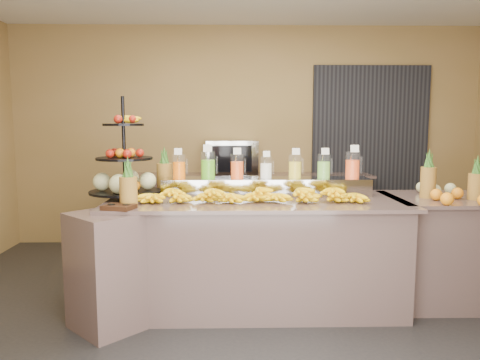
{
  "coord_description": "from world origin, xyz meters",
  "views": [
    {
      "loc": [
        -0.22,
        -3.59,
        1.58
      ],
      "look_at": [
        -0.14,
        0.3,
        1.1
      ],
      "focal_mm": 35.0,
      "sensor_mm": 36.0,
      "label": 1
    }
  ],
  "objects_px": {
    "condiment_caddy": "(119,207)",
    "right_fruit_pile": "(455,191)",
    "banana_heap": "(256,193)",
    "oven_warmer": "(231,157)",
    "pitcher_tray": "(266,186)",
    "fruit_stand": "(129,172)"
  },
  "relations": [
    {
      "from": "banana_heap",
      "to": "right_fruit_pile",
      "type": "height_order",
      "value": "right_fruit_pile"
    },
    {
      "from": "pitcher_tray",
      "to": "fruit_stand",
      "type": "xyz_separation_m",
      "value": [
        -1.2,
        -0.12,
        0.15
      ]
    },
    {
      "from": "banana_heap",
      "to": "oven_warmer",
      "type": "height_order",
      "value": "oven_warmer"
    },
    {
      "from": "condiment_caddy",
      "to": "right_fruit_pile",
      "type": "xyz_separation_m",
      "value": [
        2.71,
        0.33,
        0.07
      ]
    },
    {
      "from": "banana_heap",
      "to": "condiment_caddy",
      "type": "distance_m",
      "value": 1.1
    },
    {
      "from": "condiment_caddy",
      "to": "oven_warmer",
      "type": "distance_m",
      "value": 2.52
    },
    {
      "from": "banana_heap",
      "to": "condiment_caddy",
      "type": "xyz_separation_m",
      "value": [
        -1.05,
        -0.33,
        -0.05
      ]
    },
    {
      "from": "fruit_stand",
      "to": "oven_warmer",
      "type": "xyz_separation_m",
      "value": [
        0.88,
        1.79,
        -0.01
      ]
    },
    {
      "from": "condiment_caddy",
      "to": "oven_warmer",
      "type": "height_order",
      "value": "oven_warmer"
    },
    {
      "from": "right_fruit_pile",
      "to": "fruit_stand",
      "type": "bearing_deg",
      "value": 174.84
    },
    {
      "from": "pitcher_tray",
      "to": "banana_heap",
      "type": "xyz_separation_m",
      "value": [
        -0.11,
        -0.36,
        -0.01
      ]
    },
    {
      "from": "pitcher_tray",
      "to": "right_fruit_pile",
      "type": "distance_m",
      "value": 1.59
    },
    {
      "from": "fruit_stand",
      "to": "right_fruit_pile",
      "type": "relative_size",
      "value": 1.73
    },
    {
      "from": "pitcher_tray",
      "to": "oven_warmer",
      "type": "bearing_deg",
      "value": 100.66
    },
    {
      "from": "condiment_caddy",
      "to": "oven_warmer",
      "type": "xyz_separation_m",
      "value": [
        0.85,
        2.36,
        0.2
      ]
    },
    {
      "from": "pitcher_tray",
      "to": "fruit_stand",
      "type": "distance_m",
      "value": 1.21
    },
    {
      "from": "pitcher_tray",
      "to": "condiment_caddy",
      "type": "distance_m",
      "value": 1.35
    },
    {
      "from": "condiment_caddy",
      "to": "right_fruit_pile",
      "type": "height_order",
      "value": "right_fruit_pile"
    },
    {
      "from": "condiment_caddy",
      "to": "right_fruit_pile",
      "type": "distance_m",
      "value": 2.73
    },
    {
      "from": "banana_heap",
      "to": "right_fruit_pile",
      "type": "xyz_separation_m",
      "value": [
        1.66,
        -0.01,
        0.02
      ]
    },
    {
      "from": "banana_heap",
      "to": "fruit_stand",
      "type": "bearing_deg",
      "value": 167.53
    },
    {
      "from": "banana_heap",
      "to": "condiment_caddy",
      "type": "height_order",
      "value": "banana_heap"
    }
  ]
}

